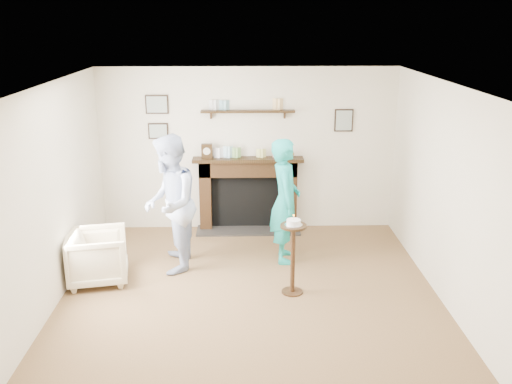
% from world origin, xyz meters
% --- Properties ---
extents(ground, '(5.00, 5.00, 0.00)m').
position_xyz_m(ground, '(0.00, 0.00, 0.00)').
color(ground, brown).
rests_on(ground, ground).
extents(room_shell, '(4.54, 5.02, 2.52)m').
position_xyz_m(room_shell, '(-0.00, 0.69, 1.62)').
color(room_shell, beige).
rests_on(room_shell, ground).
extents(armchair, '(0.85, 0.83, 0.66)m').
position_xyz_m(armchair, '(-1.90, 0.59, 0.00)').
color(armchair, tan).
rests_on(armchair, ground).
extents(man, '(0.71, 0.90, 1.80)m').
position_xyz_m(man, '(-1.02, 0.94, 0.00)').
color(man, silver).
rests_on(man, ground).
extents(woman, '(0.41, 0.62, 1.69)m').
position_xyz_m(woman, '(0.48, 1.22, 0.00)').
color(woman, '#20B7B2').
rests_on(woman, ground).
extents(pedestal_table, '(0.31, 0.31, 1.00)m').
position_xyz_m(pedestal_table, '(0.51, 0.22, 0.62)').
color(pedestal_table, black).
rests_on(pedestal_table, ground).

